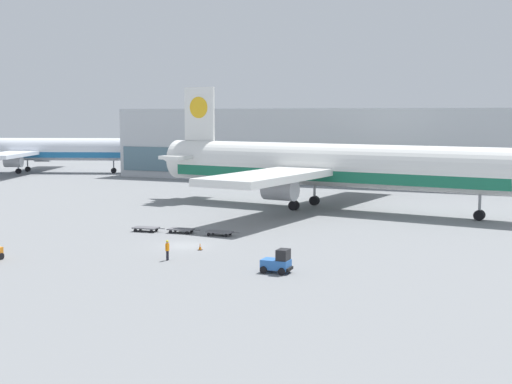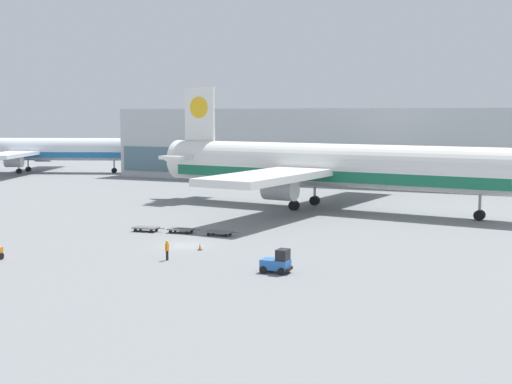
% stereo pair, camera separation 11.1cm
% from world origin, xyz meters
% --- Properties ---
extents(ground_plane, '(400.00, 400.00, 0.00)m').
position_xyz_m(ground_plane, '(0.00, 0.00, 0.00)').
color(ground_plane, slate).
extents(terminal_building, '(90.00, 18.20, 14.00)m').
position_xyz_m(terminal_building, '(-5.26, 72.64, 6.99)').
color(terminal_building, '#B2B7BC').
rests_on(terminal_building, ground_plane).
extents(airplane_main, '(57.94, 48.62, 17.00)m').
position_xyz_m(airplane_main, '(4.73, 31.54, 5.84)').
color(airplane_main, white).
rests_on(airplane_main, ground_plane).
extents(airplane_distant, '(47.46, 40.80, 14.50)m').
position_xyz_m(airplane_distant, '(-73.11, 64.43, 4.98)').
color(airplane_distant, silver).
rests_on(airplane_distant, ground_plane).
extents(baggage_tug_mid, '(2.46, 1.65, 2.00)m').
position_xyz_m(baggage_tug_mid, '(12.94, -7.66, 0.88)').
color(baggage_tug_mid, '#2D66B7').
rests_on(baggage_tug_mid, ground_plane).
extents(baggage_dolly_lead, '(3.75, 1.73, 0.48)m').
position_xyz_m(baggage_dolly_lead, '(-8.09, 5.82, 0.39)').
color(baggage_dolly_lead, '#56565B').
rests_on(baggage_dolly_lead, ground_plane).
extents(baggage_dolly_second, '(3.75, 1.73, 0.48)m').
position_xyz_m(baggage_dolly_second, '(-4.00, 6.47, 0.39)').
color(baggage_dolly_second, '#56565B').
rests_on(baggage_dolly_second, ground_plane).
extents(baggage_dolly_third, '(3.75, 1.73, 0.48)m').
position_xyz_m(baggage_dolly_third, '(0.63, 6.59, 0.39)').
color(baggage_dolly_third, '#56565B').
rests_on(baggage_dolly_third, ground_plane).
extents(ground_crew_near, '(0.24, 0.57, 1.84)m').
position_xyz_m(ground_crew_near, '(2.06, -6.90, 1.09)').
color(ground_crew_near, black).
rests_on(ground_crew_near, ground_plane).
extents(traffic_cone_near, '(0.40, 0.40, 0.69)m').
position_xyz_m(traffic_cone_near, '(2.50, -1.47, 0.34)').
color(traffic_cone_near, black).
rests_on(traffic_cone_near, ground_plane).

